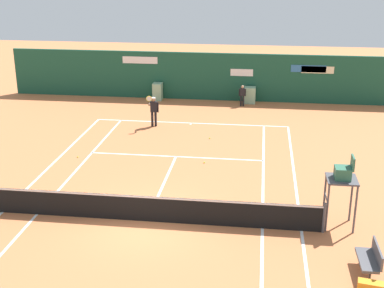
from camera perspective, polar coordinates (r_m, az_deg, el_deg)
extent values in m
plane|color=#C67042|center=(18.73, -4.88, -8.25)|extent=(80.00, 80.00, 0.00)
cube|color=white|center=(29.43, -0.09, 2.27)|extent=(10.60, 0.10, 0.01)
cube|color=white|center=(20.45, -19.67, -6.89)|extent=(0.10, 23.40, 0.01)
cube|color=white|center=(19.91, -16.30, -7.24)|extent=(0.10, 23.40, 0.01)
cube|color=white|center=(18.35, 7.57, -8.96)|extent=(0.10, 23.40, 0.01)
cube|color=white|center=(18.42, 11.66, -9.11)|extent=(0.10, 23.40, 0.01)
cube|color=white|center=(24.47, -1.73, -1.36)|extent=(8.00, 0.10, 0.01)
cube|color=white|center=(21.55, -3.09, -4.34)|extent=(0.10, 6.40, 0.01)
cube|color=white|center=(29.29, -0.13, 2.18)|extent=(0.10, 0.24, 0.01)
cylinder|color=#4C4C51|center=(18.25, 13.99, -7.70)|extent=(0.10, 0.10, 1.07)
cube|color=black|center=(18.51, -4.93, -6.95)|extent=(12.00, 0.03, 0.95)
cube|color=white|center=(18.32, -4.97, -5.70)|extent=(12.00, 0.04, 0.06)
cube|color=#194C38|center=(34.14, 1.10, 7.29)|extent=(25.00, 0.24, 3.02)
cube|color=#2D6BA8|center=(33.79, 12.40, 7.89)|extent=(2.14, 0.02, 0.44)
cube|color=white|center=(33.76, 5.36, 7.64)|extent=(1.41, 0.02, 0.44)
cube|color=beige|center=(33.85, 13.33, 7.75)|extent=(1.98, 0.02, 0.44)
cube|color=white|center=(34.49, -5.61, 8.95)|extent=(2.27, 0.02, 0.44)
cube|color=#8CB793|center=(34.25, -3.71, 5.64)|extent=(0.57, 0.70, 1.10)
cube|color=#8CB793|center=(33.64, 6.23, 5.24)|extent=(0.70, 0.70, 1.02)
cylinder|color=#47474C|center=(18.19, 14.32, -6.71)|extent=(0.07, 0.07, 1.69)
cylinder|color=#47474C|center=(19.00, 14.03, -5.53)|extent=(0.07, 0.07, 1.69)
cylinder|color=#47474C|center=(18.33, 17.13, -6.79)|extent=(0.07, 0.07, 1.69)
cylinder|color=#47474C|center=(19.13, 16.72, -5.61)|extent=(0.07, 0.07, 1.69)
cylinder|color=#47474C|center=(18.74, 14.09, -7.04)|extent=(0.04, 0.81, 0.04)
cylinder|color=#47474C|center=(18.52, 14.21, -5.63)|extent=(0.04, 0.81, 0.04)
cube|color=#47474C|center=(18.31, 15.79, -3.67)|extent=(1.00, 1.00, 0.06)
cube|color=#2D664C|center=(18.22, 15.86, -3.00)|extent=(0.52, 0.56, 0.40)
cube|color=#2D664C|center=(18.13, 16.87, -1.93)|extent=(0.06, 0.56, 0.45)
cylinder|color=#38383D|center=(16.10, 18.52, -13.50)|extent=(0.06, 0.06, 0.38)
cylinder|color=#38383D|center=(17.07, 17.84, -11.42)|extent=(0.06, 0.06, 0.38)
cube|color=#4C4C51|center=(16.46, 18.25, -11.75)|extent=(0.48, 1.32, 0.08)
cube|color=#4C4C51|center=(16.40, 19.29, -11.00)|extent=(0.06, 1.32, 0.42)
cube|color=orange|center=(15.80, 19.00, -14.38)|extent=(0.94, 0.46, 0.32)
cylinder|color=black|center=(28.83, -3.92, 2.69)|extent=(0.13, 0.13, 0.81)
cylinder|color=black|center=(28.83, -4.29, 2.69)|extent=(0.13, 0.13, 0.81)
cube|color=black|center=(28.64, -4.14, 4.01)|extent=(0.40, 0.27, 0.57)
sphere|color=#8C664C|center=(28.54, -4.16, 4.78)|extent=(0.22, 0.22, 0.22)
cylinder|color=white|center=(28.52, -4.16, 4.94)|extent=(0.21, 0.21, 0.06)
cylinder|color=black|center=(28.65, -3.68, 3.94)|extent=(0.09, 0.09, 0.55)
cylinder|color=#8C664C|center=(28.32, -4.61, 4.31)|extent=(0.19, 0.55, 0.09)
cylinder|color=black|center=(28.03, -4.63, 4.38)|extent=(0.03, 0.03, 0.22)
torus|color=yellow|center=(27.97, -4.64, 4.88)|extent=(0.30, 0.08, 0.30)
cylinder|color=silver|center=(27.97, -4.64, 4.88)|extent=(0.26, 0.05, 0.26)
cylinder|color=black|center=(32.94, 5.53, 4.64)|extent=(0.11, 0.11, 0.66)
cylinder|color=black|center=(32.94, 5.27, 4.65)|extent=(0.11, 0.11, 0.66)
cube|color=black|center=(32.81, 5.43, 5.59)|extent=(0.31, 0.18, 0.46)
sphere|color=tan|center=(32.73, 5.45, 6.14)|extent=(0.18, 0.18, 0.18)
cylinder|color=black|center=(32.82, 5.75, 5.53)|extent=(0.07, 0.07, 0.45)
cylinder|color=black|center=(32.81, 5.11, 5.54)|extent=(0.07, 0.07, 0.45)
sphere|color=#CCE033|center=(23.68, 1.33, -2.00)|extent=(0.07, 0.07, 0.07)
sphere|color=#CCE033|center=(26.86, 1.91, 0.63)|extent=(0.07, 0.07, 0.07)
sphere|color=#CCE033|center=(24.89, -12.16, -1.36)|extent=(0.07, 0.07, 0.07)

